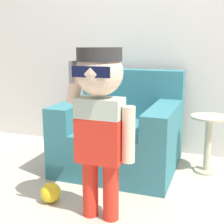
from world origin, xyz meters
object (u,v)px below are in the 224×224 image
object	(u,v)px
side_table	(208,139)
toy_ball	(51,193)
person_child	(100,108)
armchair	(122,133)

from	to	relation	value
side_table	toy_ball	xyz separation A→B (m)	(-1.00, -0.92, -0.23)
person_child	toy_ball	bearing A→B (deg)	171.64
armchair	person_child	distance (m)	0.99
side_table	toy_ball	bearing A→B (deg)	-137.40
armchair	toy_ball	distance (m)	0.90
armchair	side_table	xyz separation A→B (m)	(0.74, 0.09, 0.00)
side_table	toy_ball	size ratio (longest dim) A/B	3.52
armchair	person_child	world-z (taller)	person_child
toy_ball	armchair	bearing A→B (deg)	72.89
side_table	toy_ball	world-z (taller)	side_table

